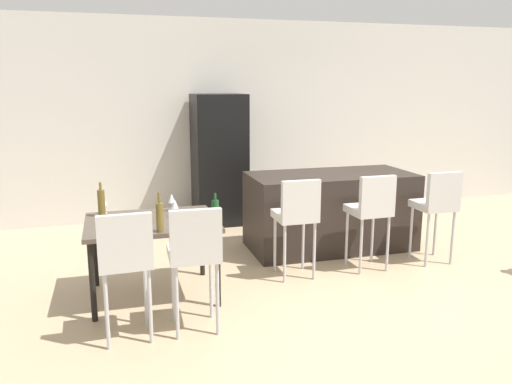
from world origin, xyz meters
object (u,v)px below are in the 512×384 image
Objects in this scene: wine_bottle_near at (215,213)px; wine_glass_end at (175,204)px; bar_chair_left at (297,212)px; wine_bottle_far at (160,217)px; wine_glass_middle at (172,199)px; kitchen_island at (330,211)px; bar_chair_right at (437,202)px; dining_table at (152,228)px; dining_chair_near at (125,256)px; wine_bottle_left at (101,203)px; wine_glass_right at (103,201)px; bar_chair_middle at (371,207)px; refrigerator at (219,159)px; dining_chair_far at (195,250)px.

wine_glass_end is at bearing 123.89° from wine_bottle_near.
wine_bottle_far is at bearing -162.09° from bar_chair_left.
wine_bottle_far is at bearing -104.52° from wine_glass_middle.
kitchen_island is 1.88× the size of bar_chair_left.
dining_table is at bearing -178.88° from bar_chair_right.
wine_bottle_left is (-0.17, 1.10, 0.18)m from dining_chair_near.
wine_bottle_near is at bearing -142.58° from kitchen_island.
wine_bottle_near is 1.23m from wine_glass_right.
bar_chair_left is 6.03× the size of wine_glass_right.
wine_glass_end is (-2.88, 0.00, 0.17)m from bar_chair_right.
wine_bottle_left is at bearing 125.71° from wine_bottle_far.
bar_chair_left is 3.44× the size of wine_bottle_near.
bar_chair_middle is 1.83m from wine_bottle_near.
wine_glass_middle is at bearing -113.71° from refrigerator.
wine_bottle_far is 3.04m from refrigerator.
dining_chair_far is 0.52m from wine_bottle_far.
wine_bottle_near is at bearing 59.58° from dining_chair_far.
dining_chair_near is 6.03× the size of wine_glass_right.
bar_chair_right is at bearing -5.02° from wine_glass_middle.
refrigerator is (0.93, 2.37, 0.06)m from wine_glass_end.
kitchen_island is 1.07× the size of refrigerator.
bar_chair_right reaches higher than wine_glass_right.
bar_chair_left is 0.84m from bar_chair_middle.
wine_glass_right is (-0.65, 0.08, 0.00)m from wine_glass_middle.
wine_bottle_left is at bearing -97.88° from wine_glass_right.
dining_chair_far reaches higher than wine_bottle_near.
bar_chair_left is at bearing -131.75° from kitchen_island.
bar_chair_right is at bearing 8.49° from wine_bottle_far.
wine_glass_end is (0.18, 0.46, -0.01)m from wine_bottle_far.
bar_chair_right is 3.08m from refrigerator.
bar_chair_left is 1.00× the size of dining_chair_far.
wine_glass_end is (0.49, 0.89, 0.17)m from dining_chair_near.
wine_bottle_left reaches higher than dining_chair_far.
bar_chair_right is at bearing -0.04° from wine_glass_end.
wine_glass_right is 2.58m from refrigerator.
wine_bottle_left is at bearing 175.53° from bar_chair_middle.
bar_chair_left is 0.88× the size of dining_table.
wine_bottle_near is at bearing -170.22° from bar_chair_right.
bar_chair_right is at bearing 1.12° from dining_table.
dining_table is at bearing 96.27° from wine_bottle_far.
wine_bottle_near is at bearing -102.62° from refrigerator.
bar_chair_left is 1.50m from wine_bottle_far.
wine_bottle_left reaches higher than dining_table.
wine_bottle_left reaches higher than bar_chair_middle.
wine_bottle_far is at bearing -111.82° from wine_glass_end.
bar_chair_middle is 6.03× the size of wine_glass_middle.
kitchen_island is 1.88× the size of dining_chair_far.
kitchen_island is 11.33× the size of wine_glass_end.
dining_chair_far is (-1.94, -1.73, 0.24)m from kitchen_island.
bar_chair_left is 3.17× the size of wine_bottle_left.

